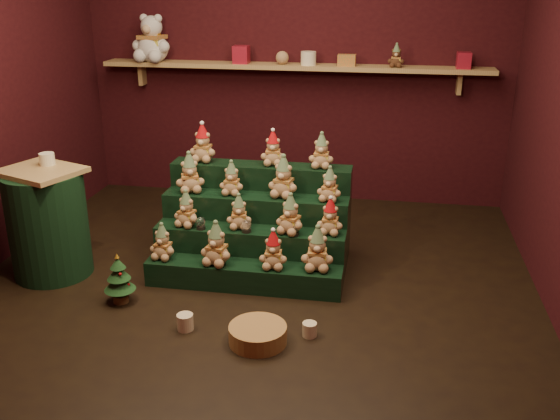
% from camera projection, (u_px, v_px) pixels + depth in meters
% --- Properties ---
extents(ground, '(4.00, 4.00, 0.00)m').
position_uv_depth(ground, '(252.00, 286.00, 4.46)').
color(ground, black).
rests_on(ground, ground).
extents(back_wall, '(4.00, 0.10, 2.80)m').
position_uv_depth(back_wall, '(296.00, 53.00, 5.86)').
color(back_wall, black).
rests_on(back_wall, ground).
extents(front_wall, '(4.00, 0.10, 2.80)m').
position_uv_depth(front_wall, '(115.00, 195.00, 2.08)').
color(front_wall, black).
rests_on(front_wall, ground).
extents(back_shelf, '(3.60, 0.26, 0.24)m').
position_uv_depth(back_shelf, '(293.00, 67.00, 5.73)').
color(back_shelf, tan).
rests_on(back_shelf, ground).
extents(riser_tier_front, '(1.40, 0.22, 0.18)m').
position_uv_depth(riser_tier_front, '(244.00, 276.00, 4.42)').
color(riser_tier_front, black).
rests_on(riser_tier_front, ground).
extents(riser_tier_midfront, '(1.40, 0.22, 0.36)m').
position_uv_depth(riser_tier_midfront, '(250.00, 252.00, 4.59)').
color(riser_tier_midfront, black).
rests_on(riser_tier_midfront, ground).
extents(riser_tier_midback, '(1.40, 0.22, 0.54)m').
position_uv_depth(riser_tier_midback, '(256.00, 229.00, 4.76)').
color(riser_tier_midback, black).
rests_on(riser_tier_midback, ground).
extents(riser_tier_back, '(1.40, 0.22, 0.72)m').
position_uv_depth(riser_tier_back, '(262.00, 208.00, 4.93)').
color(riser_tier_back, black).
rests_on(riser_tier_back, ground).
extents(teddy_0, '(0.21, 0.19, 0.26)m').
position_uv_depth(teddy_0, '(163.00, 241.00, 4.44)').
color(teddy_0, tan).
rests_on(teddy_0, riser_tier_front).
extents(teddy_1, '(0.26, 0.24, 0.31)m').
position_uv_depth(teddy_1, '(216.00, 243.00, 4.34)').
color(teddy_1, tan).
rests_on(teddy_1, riser_tier_front).
extents(teddy_2, '(0.21, 0.19, 0.27)m').
position_uv_depth(teddy_2, '(273.00, 250.00, 4.29)').
color(teddy_2, tan).
rests_on(teddy_2, riser_tier_front).
extents(teddy_3, '(0.24, 0.22, 0.31)m').
position_uv_depth(teddy_3, '(317.00, 248.00, 4.26)').
color(teddy_3, tan).
rests_on(teddy_3, riser_tier_front).
extents(teddy_4, '(0.23, 0.22, 0.27)m').
position_uv_depth(teddy_4, '(187.00, 209.00, 4.54)').
color(teddy_4, tan).
rests_on(teddy_4, riser_tier_midfront).
extents(teddy_5, '(0.21, 0.19, 0.25)m').
position_uv_depth(teddy_5, '(239.00, 212.00, 4.50)').
color(teddy_5, tan).
rests_on(teddy_5, riser_tier_midfront).
extents(teddy_6, '(0.26, 0.24, 0.29)m').
position_uv_depth(teddy_6, '(290.00, 214.00, 4.41)').
color(teddy_6, tan).
rests_on(teddy_6, riser_tier_midfront).
extents(teddy_7, '(0.20, 0.18, 0.26)m').
position_uv_depth(teddy_7, '(330.00, 217.00, 4.40)').
color(teddy_7, tan).
rests_on(teddy_7, riser_tier_midfront).
extents(teddy_8, '(0.27, 0.26, 0.30)m').
position_uv_depth(teddy_8, '(190.00, 173.00, 4.70)').
color(teddy_8, tan).
rests_on(teddy_8, riser_tier_midback).
extents(teddy_9, '(0.19, 0.17, 0.25)m').
position_uv_depth(teddy_9, '(232.00, 178.00, 4.65)').
color(teddy_9, tan).
rests_on(teddy_9, riser_tier_midback).
extents(teddy_10, '(0.26, 0.24, 0.31)m').
position_uv_depth(teddy_10, '(284.00, 177.00, 4.59)').
color(teddy_10, tan).
rests_on(teddy_10, riser_tier_midback).
extents(teddy_11, '(0.20, 0.19, 0.25)m').
position_uv_depth(teddy_11, '(330.00, 184.00, 4.52)').
color(teddy_11, tan).
rests_on(teddy_11, riser_tier_midback).
extents(teddy_12, '(0.22, 0.20, 0.29)m').
position_uv_depth(teddy_12, '(203.00, 143.00, 4.84)').
color(teddy_12, tan).
rests_on(teddy_12, riser_tier_back).
extents(teddy_13, '(0.20, 0.19, 0.26)m').
position_uv_depth(teddy_13, '(273.00, 148.00, 4.75)').
color(teddy_13, tan).
rests_on(teddy_13, riser_tier_back).
extents(teddy_14, '(0.19, 0.17, 0.26)m').
position_uv_depth(teddy_14, '(321.00, 151.00, 4.68)').
color(teddy_14, tan).
rests_on(teddy_14, riser_tier_back).
extents(snow_globe_a, '(0.07, 0.07, 0.09)m').
position_uv_depth(snow_globe_a, '(201.00, 223.00, 4.51)').
color(snow_globe_a, black).
rests_on(snow_globe_a, riser_tier_midfront).
extents(snow_globe_b, '(0.07, 0.07, 0.10)m').
position_uv_depth(snow_globe_b, '(246.00, 226.00, 4.45)').
color(snow_globe_b, black).
rests_on(snow_globe_b, riser_tier_midfront).
extents(snow_globe_c, '(0.06, 0.06, 0.08)m').
position_uv_depth(snow_globe_c, '(295.00, 230.00, 4.40)').
color(snow_globe_c, black).
rests_on(snow_globe_c, riser_tier_midfront).
extents(side_table, '(0.65, 0.60, 0.81)m').
position_uv_depth(side_table, '(48.00, 223.00, 4.53)').
color(side_table, tan).
rests_on(side_table, ground).
extents(table_ornament, '(0.11, 0.11, 0.09)m').
position_uv_depth(table_ornament, '(47.00, 159.00, 4.46)').
color(table_ornament, '#EBE4C2').
rests_on(table_ornament, side_table).
extents(mini_christmas_tree, '(0.21, 0.21, 0.36)m').
position_uv_depth(mini_christmas_tree, '(119.00, 279.00, 4.19)').
color(mini_christmas_tree, '#4D331B').
rests_on(mini_christmas_tree, ground).
extents(mug_left, '(0.10, 0.10, 0.10)m').
position_uv_depth(mug_left, '(185.00, 322.00, 3.90)').
color(mug_left, beige).
rests_on(mug_left, ground).
extents(mug_right, '(0.09, 0.09, 0.09)m').
position_uv_depth(mug_right, '(310.00, 329.00, 3.83)').
color(mug_right, beige).
rests_on(mug_right, ground).
extents(wicker_basket, '(0.37, 0.37, 0.11)m').
position_uv_depth(wicker_basket, '(258.00, 334.00, 3.76)').
color(wicker_basket, '#AA7F44').
rests_on(wicker_basket, ground).
extents(white_bear, '(0.44, 0.41, 0.54)m').
position_uv_depth(white_bear, '(152.00, 32.00, 5.81)').
color(white_bear, white).
rests_on(white_bear, back_shelf).
extents(brown_bear, '(0.15, 0.13, 0.20)m').
position_uv_depth(brown_bear, '(396.00, 56.00, 5.51)').
color(brown_bear, '#502D1A').
rests_on(brown_bear, back_shelf).
extents(gift_tin_red_a, '(0.14, 0.14, 0.16)m').
position_uv_depth(gift_tin_red_a, '(241.00, 55.00, 5.75)').
color(gift_tin_red_a, '#A91A2F').
rests_on(gift_tin_red_a, back_shelf).
extents(gift_tin_cream, '(0.14, 0.14, 0.12)m').
position_uv_depth(gift_tin_cream, '(308.00, 58.00, 5.66)').
color(gift_tin_cream, '#EBE4C2').
rests_on(gift_tin_cream, back_shelf).
extents(gift_tin_red_b, '(0.12, 0.12, 0.14)m').
position_uv_depth(gift_tin_red_b, '(464.00, 60.00, 5.44)').
color(gift_tin_red_b, '#A91A2F').
rests_on(gift_tin_red_b, back_shelf).
extents(shelf_plush_ball, '(0.12, 0.12, 0.12)m').
position_uv_depth(shelf_plush_ball, '(282.00, 58.00, 5.70)').
color(shelf_plush_ball, tan).
rests_on(shelf_plush_ball, back_shelf).
extents(scarf_gift_box, '(0.16, 0.10, 0.10)m').
position_uv_depth(scarf_gift_box, '(347.00, 60.00, 5.61)').
color(scarf_gift_box, orange).
rests_on(scarf_gift_box, back_shelf).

